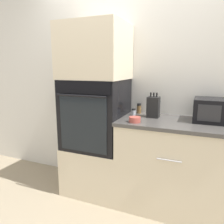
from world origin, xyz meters
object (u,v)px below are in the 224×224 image
(microwave, at_px, (211,110))
(condiment_jar_near, at_px, (134,112))
(condiment_jar_mid, at_px, (139,108))
(knife_block, at_px, (153,107))
(wall_oven, at_px, (96,113))
(bowl, at_px, (135,120))

(microwave, height_order, condiment_jar_near, microwave)
(microwave, height_order, condiment_jar_mid, microwave)
(condiment_jar_near, bearing_deg, condiment_jar_mid, 78.94)
(microwave, height_order, knife_block, knife_block)
(wall_oven, distance_m, condiment_jar_mid, 0.50)
(condiment_jar_near, bearing_deg, bowl, -70.89)
(bowl, height_order, condiment_jar_mid, condiment_jar_mid)
(condiment_jar_near, relative_size, condiment_jar_mid, 0.65)
(microwave, distance_m, knife_block, 0.56)
(knife_block, height_order, condiment_jar_mid, knife_block)
(microwave, xyz_separation_m, condiment_jar_near, (-0.78, -0.02, -0.08))
(knife_block, bearing_deg, microwave, 2.92)
(condiment_jar_mid, bearing_deg, wall_oven, -151.92)
(microwave, bearing_deg, condiment_jar_mid, 171.60)
(bowl, bearing_deg, condiment_jar_near, 109.11)
(microwave, relative_size, condiment_jar_near, 4.49)
(bowl, bearing_deg, knife_block, 67.86)
(wall_oven, relative_size, condiment_jar_near, 10.47)
(microwave, bearing_deg, wall_oven, -174.05)
(wall_oven, distance_m, microwave, 1.21)
(condiment_jar_mid, bearing_deg, bowl, -79.65)
(condiment_jar_near, bearing_deg, microwave, 1.27)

